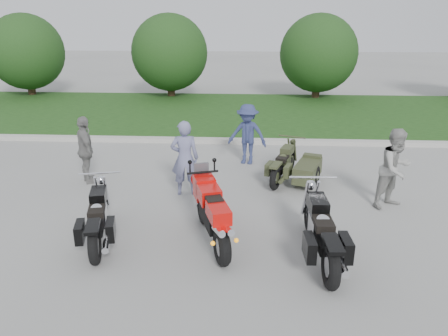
# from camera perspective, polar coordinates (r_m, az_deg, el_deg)

# --- Properties ---
(ground) EXTENTS (80.00, 80.00, 0.00)m
(ground) POSITION_cam_1_polar(r_m,az_deg,el_deg) (8.70, -2.24, -8.07)
(ground) COLOR #A0A09A
(ground) RESTS_ON ground
(curb) EXTENTS (60.00, 0.30, 0.15)m
(curb) POSITION_cam_1_polar(r_m,az_deg,el_deg) (14.24, -0.01, 3.57)
(curb) COLOR #B5B3AA
(curb) RESTS_ON ground
(grass_strip) EXTENTS (60.00, 8.00, 0.14)m
(grass_strip) POSITION_cam_1_polar(r_m,az_deg,el_deg) (18.26, 0.73, 7.21)
(grass_strip) COLOR #346322
(grass_strip) RESTS_ON ground
(tree_far_left) EXTENTS (3.60, 3.60, 4.00)m
(tree_far_left) POSITION_cam_1_polar(r_m,az_deg,el_deg) (23.80, -24.44, 13.64)
(tree_far_left) COLOR #3F2B1C
(tree_far_left) RESTS_ON ground
(tree_mid_left) EXTENTS (3.60, 3.60, 4.00)m
(tree_mid_left) POSITION_cam_1_polar(r_m,az_deg,el_deg) (21.56, -7.11, 14.73)
(tree_mid_left) COLOR #3F2B1C
(tree_mid_left) RESTS_ON ground
(tree_mid_right) EXTENTS (3.60, 3.60, 4.00)m
(tree_mid_right) POSITION_cam_1_polar(r_m,az_deg,el_deg) (21.48, 12.24, 14.42)
(tree_mid_right) COLOR #3F2B1C
(tree_mid_right) RESTS_ON ground
(sportbike_red) EXTENTS (0.89, 2.21, 1.08)m
(sportbike_red) POSITION_cam_1_polar(r_m,az_deg,el_deg) (7.95, -1.58, -5.80)
(sportbike_red) COLOR black
(sportbike_red) RESTS_ON ground
(cruiser_left) EXTENTS (0.74, 2.28, 0.89)m
(cruiser_left) POSITION_cam_1_polar(r_m,az_deg,el_deg) (8.38, -16.08, -6.58)
(cruiser_left) COLOR black
(cruiser_left) RESTS_ON ground
(cruiser_right) EXTENTS (0.48, 2.54, 0.98)m
(cruiser_right) POSITION_cam_1_polar(r_m,az_deg,el_deg) (7.67, 12.61, -8.42)
(cruiser_right) COLOR black
(cruiser_right) RESTS_ON ground
(cruiser_sidecar) EXTENTS (1.42, 2.00, 0.80)m
(cruiser_sidecar) POSITION_cam_1_polar(r_m,az_deg,el_deg) (11.00, 9.54, -0.07)
(cruiser_sidecar) COLOR black
(cruiser_sidecar) RESTS_ON ground
(person_stripe) EXTENTS (0.68, 0.48, 1.77)m
(person_stripe) POSITION_cam_1_polar(r_m,az_deg,el_deg) (10.05, -5.14, 1.29)
(person_stripe) COLOR slate
(person_stripe) RESTS_ON ground
(person_grey) EXTENTS (1.08, 1.02, 1.76)m
(person_grey) POSITION_cam_1_polar(r_m,az_deg,el_deg) (10.06, 21.50, -0.08)
(person_grey) COLOR #9C9C96
(person_grey) RESTS_ON ground
(person_denim) EXTENTS (1.21, 0.89, 1.68)m
(person_denim) POSITION_cam_1_polar(r_m,az_deg,el_deg) (12.14, 3.07, 4.41)
(person_denim) COLOR navy
(person_denim) RESTS_ON ground
(person_back) EXTENTS (0.87, 1.06, 1.69)m
(person_back) POSITION_cam_1_polar(r_m,az_deg,el_deg) (11.25, -17.61, 2.24)
(person_back) COLOR gray
(person_back) RESTS_ON ground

